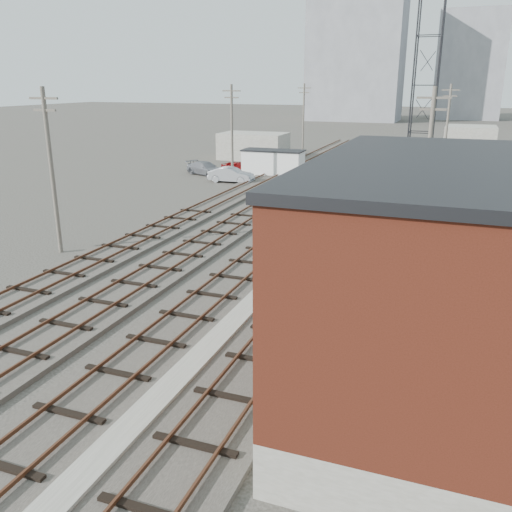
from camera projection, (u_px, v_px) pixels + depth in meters
The scene contains 23 objects.
ground at pixel (384, 166), 62.18m from camera, with size 320.00×320.00×0.00m, color #282621.
track_right at pixel (378, 203), 42.60m from camera, with size 3.20×90.00×0.39m.
track_mid_right at pixel (329, 199), 43.94m from camera, with size 3.20×90.00×0.39m.
track_mid_left at pixel (282, 196), 45.28m from camera, with size 3.20×90.00×0.39m.
track_left at pixel (238, 193), 46.61m from camera, with size 3.20×90.00×0.39m.
platform_curb at pixel (230, 328), 20.99m from camera, with size 0.90×28.00×0.26m, color gray.
brick_building at pixel (422, 283), 15.79m from camera, with size 6.54×12.20×7.22m.
lattice_tower at pixel (423, 109), 35.77m from camera, with size 1.60×1.60×15.00m.
utility_pole_left_a at pixel (51, 168), 29.24m from camera, with size 1.80×0.24×9.00m.
utility_pole_left_b at pixel (232, 130), 51.52m from camera, with size 1.80×0.24×9.00m.
utility_pole_left_c at pixel (303, 116), 73.80m from camera, with size 1.80×0.24×9.00m.
utility_pole_right_a at pixel (428, 165), 30.02m from camera, with size 1.80×0.24×9.00m.
utility_pole_right_b at pixel (447, 126), 56.76m from camera, with size 1.80×0.24×9.00m.
apartment_left at pixel (356, 56), 130.42m from camera, with size 22.00×14.00×30.00m, color gray.
apartment_right at pixel (470, 66), 135.71m from camera, with size 16.00×12.00×26.00m, color gray.
shed_left at pixel (254, 146), 67.04m from camera, with size 8.00×5.00×3.20m, color gray.
shed_right at pixel (469, 142), 67.47m from camera, with size 6.00×6.00×4.00m, color gray.
signal_mast at pixel (271, 343), 15.28m from camera, with size 0.40×0.40×3.78m.
switch_stand at pixel (283, 221), 35.19m from camera, with size 0.29×0.29×1.24m.
site_trailer at pixel (273, 163), 55.31m from camera, with size 6.28×2.81×2.63m.
car_red at pixel (238, 167), 56.73m from camera, with size 1.51×3.75×1.28m, color maroon.
car_silver at pixel (231, 175), 51.78m from camera, with size 1.52×4.37×1.44m, color #A0A2A8.
car_grey at pixel (206, 168), 55.97m from camera, with size 1.88×4.63×1.34m, color slate.
Camera 1 is at (8.15, -3.55, 9.23)m, focal length 38.00 mm.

